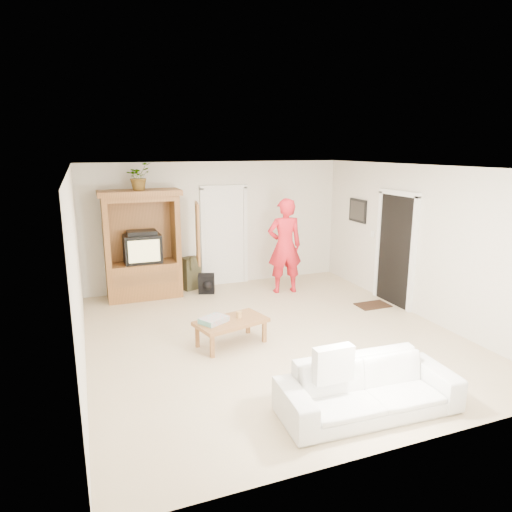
{
  "coord_description": "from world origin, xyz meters",
  "views": [
    {
      "loc": [
        -2.62,
        -6.16,
        2.86
      ],
      "look_at": [
        -0.04,
        0.6,
        1.15
      ],
      "focal_mm": 32.0,
      "sensor_mm": 36.0,
      "label": 1
    }
  ],
  "objects_px": {
    "armoire": "(144,252)",
    "man": "(285,246)",
    "sofa": "(368,388)",
    "coffee_table": "(231,323)"
  },
  "relations": [
    {
      "from": "armoire",
      "to": "man",
      "type": "bearing_deg",
      "value": -14.41
    },
    {
      "from": "sofa",
      "to": "coffee_table",
      "type": "bearing_deg",
      "value": 113.79
    },
    {
      "from": "armoire",
      "to": "man",
      "type": "xyz_separation_m",
      "value": [
        2.68,
        -0.69,
        0.05
      ]
    },
    {
      "from": "sofa",
      "to": "coffee_table",
      "type": "relative_size",
      "value": 1.73
    },
    {
      "from": "armoire",
      "to": "coffee_table",
      "type": "bearing_deg",
      "value": -72.41
    },
    {
      "from": "sofa",
      "to": "man",
      "type": "bearing_deg",
      "value": 80.55
    },
    {
      "from": "coffee_table",
      "to": "armoire",
      "type": "bearing_deg",
      "value": 92.79
    },
    {
      "from": "man",
      "to": "coffee_table",
      "type": "xyz_separation_m",
      "value": [
        -1.8,
        -2.07,
        -0.62
      ]
    },
    {
      "from": "man",
      "to": "coffee_table",
      "type": "relative_size",
      "value": 1.66
    },
    {
      "from": "man",
      "to": "sofa",
      "type": "xyz_separation_m",
      "value": [
        -0.94,
        -4.32,
        -0.67
      ]
    }
  ]
}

